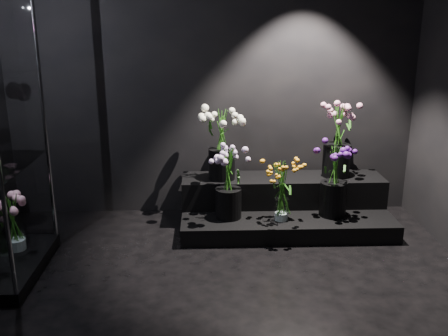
{
  "coord_description": "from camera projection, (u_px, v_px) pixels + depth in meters",
  "views": [
    {
      "loc": [
        -0.07,
        -2.88,
        1.91
      ],
      "look_at": [
        0.08,
        1.2,
        0.69
      ],
      "focal_mm": 40.0,
      "sensor_mm": 36.0,
      "label": 1
    }
  ],
  "objects": [
    {
      "name": "bouquet_orange_bells",
      "position": [
        282.0,
        190.0,
        4.43
      ],
      "size": [
        0.31,
        0.31,
        0.57
      ],
      "rotation": [
        0.0,
        0.0,
        -0.29
      ],
      "color": "white",
      "rests_on": "display_riser"
    },
    {
      "name": "wall_front",
      "position": [
        245.0,
        288.0,
        0.99
      ],
      "size": [
        4.0,
        0.0,
        4.0
      ],
      "primitive_type": "plane",
      "rotation": [
        -1.57,
        0.0,
        0.0
      ],
      "color": "black",
      "rests_on": "floor"
    },
    {
      "name": "bouquet_lilac",
      "position": [
        228.0,
        179.0,
        4.47
      ],
      "size": [
        0.35,
        0.35,
        0.66
      ],
      "rotation": [
        0.0,
        0.0,
        -0.05
      ],
      "color": "black",
      "rests_on": "display_riser"
    },
    {
      "name": "bouquet_purple",
      "position": [
        334.0,
        176.0,
        4.52
      ],
      "size": [
        0.41,
        0.41,
        0.69
      ],
      "rotation": [
        0.0,
        0.0,
        -0.38
      ],
      "color": "black",
      "rests_on": "display_riser"
    },
    {
      "name": "bouquet_case_base_pink",
      "position": [
        13.0,
        219.0,
        4.0
      ],
      "size": [
        0.43,
        0.43,
        0.5
      ],
      "rotation": [
        0.0,
        0.0,
        0.36
      ],
      "color": "white",
      "rests_on": "display_case"
    },
    {
      "name": "bouquet_pink_roses",
      "position": [
        338.0,
        135.0,
        4.77
      ],
      "size": [
        0.49,
        0.49,
        0.72
      ],
      "rotation": [
        0.0,
        0.0,
        0.37
      ],
      "color": "black",
      "rests_on": "display_riser"
    },
    {
      "name": "display_riser",
      "position": [
        284.0,
        206.0,
        4.82
      ],
      "size": [
        1.96,
        0.87,
        0.43
      ],
      "color": "black",
      "rests_on": "floor"
    },
    {
      "name": "floor",
      "position": [
        219.0,
        319.0,
        3.3
      ],
      "size": [
        4.0,
        4.0,
        0.0
      ],
      "primitive_type": "plane",
      "color": "black",
      "rests_on": "ground"
    },
    {
      "name": "bouquet_cream_roses",
      "position": [
        222.0,
        139.0,
        4.69
      ],
      "size": [
        0.5,
        0.5,
        0.68
      ],
      "rotation": [
        0.0,
        0.0,
        -0.27
      ],
      "color": "black",
      "rests_on": "display_riser"
    },
    {
      "name": "wall_back",
      "position": [
        213.0,
        74.0,
        4.82
      ],
      "size": [
        4.0,
        0.0,
        4.0
      ],
      "primitive_type": "plane",
      "rotation": [
        1.57,
        0.0,
        0.0
      ],
      "color": "black",
      "rests_on": "floor"
    }
  ]
}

